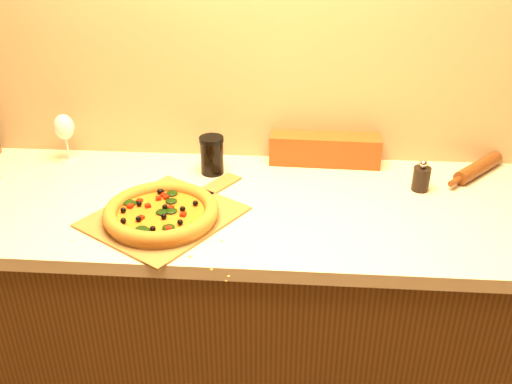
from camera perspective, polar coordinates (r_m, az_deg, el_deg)
name	(u,v)px	position (r m, az deg, el deg)	size (l,w,h in m)	color
cabinet	(259,323)	(1.97, 0.30, -12.95)	(2.80, 0.65, 0.86)	#492D0F
countertop	(259,208)	(1.71, 0.34, -1.57)	(2.84, 0.68, 0.04)	beige
pizza_peel	(167,214)	(1.65, -8.85, -2.23)	(0.49, 0.54, 0.01)	brown
pizza	(161,213)	(1.61, -9.45, -2.06)	(0.32, 0.32, 0.05)	#B06A2C
pepper_grinder	(421,178)	(1.82, 16.20, 1.37)	(0.05, 0.05, 0.10)	black
rolling_pin	(478,168)	(1.99, 21.35, 2.26)	(0.25, 0.26, 0.05)	#55280E
bread_bag	(325,148)	(1.95, 6.90, 4.43)	(0.37, 0.12, 0.10)	#603712
wine_glass	(64,128)	(2.01, -18.63, 6.05)	(0.07, 0.07, 0.17)	silver
dark_jar	(212,155)	(1.85, -4.43, 3.70)	(0.08, 0.08, 0.13)	black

